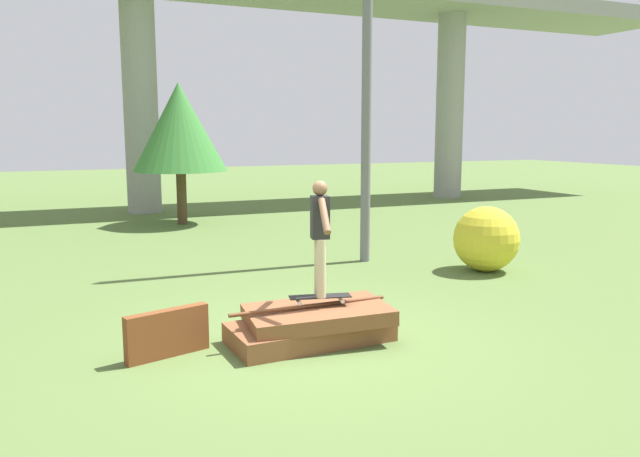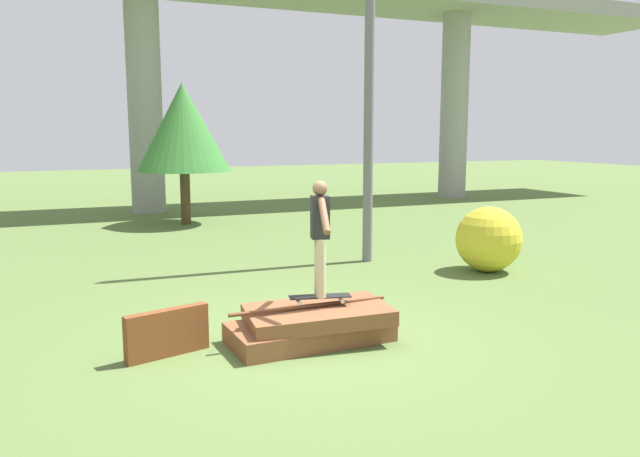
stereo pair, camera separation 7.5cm
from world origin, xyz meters
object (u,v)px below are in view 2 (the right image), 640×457
object	(u,v)px
utility_pole	(370,36)
skater	(320,231)
bush_yellow_flowering	(489,239)
tree_behind_left	(183,128)
skateboard	(320,297)

from	to	relation	value
utility_pole	skater	bearing A→B (deg)	-124.43
utility_pole	bush_yellow_flowering	distance (m)	4.62
utility_pole	tree_behind_left	distance (m)	7.41
tree_behind_left	skateboard	bearing A→B (deg)	-92.36
skater	bush_yellow_flowering	distance (m)	5.21
skateboard	bush_yellow_flowering	bearing A→B (deg)	27.77
skater	utility_pole	distance (m)	5.95
skater	utility_pole	world-z (taller)	utility_pole
utility_pole	tree_behind_left	bearing A→B (deg)	109.58
skateboard	skater	bearing A→B (deg)	27.98
utility_pole	bush_yellow_flowering	world-z (taller)	utility_pole
skateboard	tree_behind_left	size ratio (longest dim) A/B	0.20
skateboard	bush_yellow_flowering	world-z (taller)	bush_yellow_flowering
skateboard	utility_pole	xyz separation A→B (m)	(2.86, 4.18, 3.97)
skateboard	utility_pole	size ratio (longest dim) A/B	0.09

